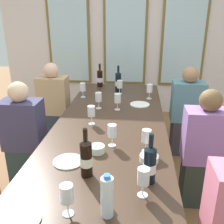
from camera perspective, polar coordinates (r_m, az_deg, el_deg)
The scene contains 27 objects.
ground_plane at distance 2.74m, azimuth -0.43°, elevation -17.06°, with size 12.00×12.00×0.00m, color #8B603D.
back_wall_with_windows at distance 4.51m, azimuth 2.96°, elevation 18.01°, with size 4.20×0.10×2.90m.
dining_table at distance 2.38m, azimuth -0.47°, elevation -4.12°, with size 1.00×2.82×0.74m.
white_plate_0 at distance 2.87m, azimuth 6.12°, elevation 1.67°, with size 0.21×0.21×0.01m, color white.
white_plate_1 at distance 1.45m, azimuth -19.45°, elevation -21.37°, with size 0.20×0.20×0.01m, color white.
white_plate_2 at distance 1.83m, azimuth -9.60°, elevation -10.64°, with size 0.21×0.21×0.01m, color white.
wine_bottle_0 at distance 1.57m, azimuth 8.28°, elevation -11.26°, with size 0.08×0.08×0.32m.
wine_bottle_1 at distance 1.62m, azimuth -5.69°, elevation -10.01°, with size 0.08×0.08×0.32m.
wine_bottle_2 at distance 3.31m, azimuth 1.37°, elevation 6.69°, with size 0.08×0.08×0.33m.
wine_bottle_3 at distance 3.54m, azimuth -2.67°, elevation 7.45°, with size 0.08×0.08×0.31m.
tasting_bowl_0 at distance 1.82m, azimuth 8.15°, elevation -10.00°, with size 0.13×0.13×0.05m, color white.
tasting_bowl_1 at distance 1.91m, azimuth -3.28°, elevation -8.13°, with size 0.11×0.11×0.05m, color white.
water_bottle at distance 1.34m, azimuth -1.08°, elevation -18.08°, with size 0.06×0.06×0.24m.
wine_glass_0 at distance 2.72m, azimuth -2.99°, elevation 3.23°, with size 0.07×0.07×0.17m.
wine_glass_1 at distance 2.68m, azimuth 1.22°, elevation 2.87°, with size 0.07×0.07×0.17m.
wine_glass_2 at distance 1.46m, azimuth 6.91°, elevation -14.14°, with size 0.07×0.07×0.17m.
wine_glass_3 at distance 3.10m, azimuth -6.44°, elevation 5.40°, with size 0.07×0.07×0.17m.
wine_glass_4 at distance 1.89m, azimuth 7.56°, elevation -5.47°, with size 0.07×0.07×0.17m.
wine_glass_5 at distance 2.34m, azimuth -4.55°, elevation 0.00°, with size 0.07×0.07×0.17m.
wine_glass_6 at distance 1.95m, azimuth 0.01°, elevation -4.37°, with size 0.07×0.07×0.17m.
wine_glass_7 at distance 1.36m, azimuth -9.88°, elevation -17.51°, with size 0.07×0.07×0.17m.
wine_glass_8 at distance 3.06m, azimuth 8.24°, elevation 5.01°, with size 0.07×0.07×0.17m.
wine_glass_9 at distance 3.21m, azimuth 1.71°, elevation 5.98°, with size 0.07×0.07×0.17m.
seated_person_0 at distance 3.49m, azimuth -12.56°, elevation 1.04°, with size 0.38×0.24×1.11m.
seated_person_1 at distance 3.31m, azimuth 15.98°, elevation -0.43°, with size 0.38×0.24×1.11m.
seated_person_4 at distance 2.69m, azimuth -18.61°, elevation -5.82°, with size 0.38×0.24×1.11m.
seated_person_5 at distance 2.48m, azimuth 19.39°, elevation -8.38°, with size 0.38×0.24×1.11m.
Camera 1 is at (0.24, -2.14, 1.70)m, focal length 41.64 mm.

